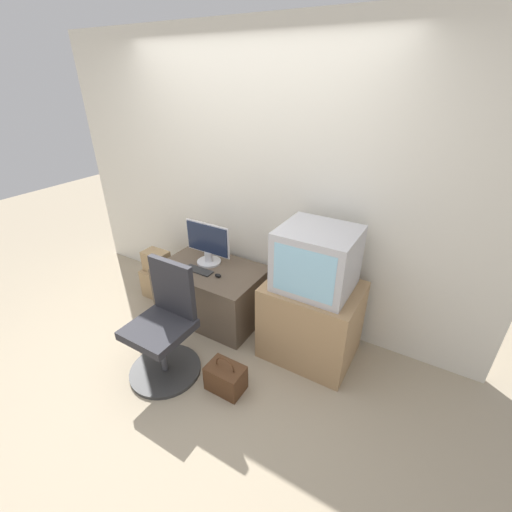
# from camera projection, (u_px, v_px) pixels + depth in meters

# --- Properties ---
(ground_plane) EXTENTS (12.00, 12.00, 0.00)m
(ground_plane) POSITION_uv_depth(u_px,v_px,m) (168.00, 382.00, 2.77)
(ground_plane) COLOR tan
(wall_back) EXTENTS (4.40, 0.05, 2.60)m
(wall_back) POSITION_uv_depth(u_px,v_px,m) (252.00, 185.00, 3.15)
(wall_back) COLOR silver
(wall_back) RESTS_ON ground_plane
(desk) EXTENTS (1.01, 0.66, 0.55)m
(desk) POSITION_uv_depth(u_px,v_px,m) (213.00, 291.00, 3.43)
(desk) COLOR brown
(desk) RESTS_ON ground_plane
(side_stand) EXTENTS (0.76, 0.60, 0.69)m
(side_stand) POSITION_uv_depth(u_px,v_px,m) (311.00, 320.00, 2.91)
(side_stand) COLOR #A37F56
(side_stand) RESTS_ON ground_plane
(main_monitor) EXTENTS (0.49, 0.24, 0.42)m
(main_monitor) POSITION_uv_depth(u_px,v_px,m) (208.00, 244.00, 3.30)
(main_monitor) COLOR silver
(main_monitor) RESTS_ON desk
(keyboard) EXTENTS (0.29, 0.10, 0.01)m
(keyboard) POSITION_uv_depth(u_px,v_px,m) (199.00, 270.00, 3.25)
(keyboard) COLOR #2D2D2D
(keyboard) RESTS_ON desk
(mouse) EXTENTS (0.07, 0.04, 0.03)m
(mouse) POSITION_uv_depth(u_px,v_px,m) (218.00, 275.00, 3.15)
(mouse) COLOR black
(mouse) RESTS_ON desk
(crt_tv) EXTENTS (0.58, 0.52, 0.50)m
(crt_tv) POSITION_uv_depth(u_px,v_px,m) (317.00, 259.00, 2.63)
(crt_tv) COLOR #B7B7BC
(crt_tv) RESTS_ON side_stand
(office_chair) EXTENTS (0.58, 0.58, 0.96)m
(office_chair) POSITION_uv_depth(u_px,v_px,m) (165.00, 331.00, 2.73)
(office_chair) COLOR #333333
(office_chair) RESTS_ON ground_plane
(cardboard_box_lower) EXTENTS (0.31, 0.27, 0.32)m
(cardboard_box_lower) POSITION_uv_depth(u_px,v_px,m) (160.00, 282.00, 3.80)
(cardboard_box_lower) COLOR #A3845B
(cardboard_box_lower) RESTS_ON ground_plane
(cardboard_box_upper) EXTENTS (0.27, 0.18, 0.22)m
(cardboard_box_upper) POSITION_uv_depth(u_px,v_px,m) (156.00, 261.00, 3.67)
(cardboard_box_upper) COLOR #A3845B
(cardboard_box_upper) RESTS_ON cardboard_box_lower
(handbag) EXTENTS (0.29, 0.20, 0.32)m
(handbag) POSITION_uv_depth(u_px,v_px,m) (226.00, 378.00, 2.67)
(handbag) COLOR #4C2D19
(handbag) RESTS_ON ground_plane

